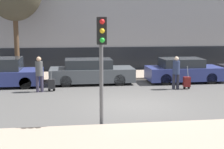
% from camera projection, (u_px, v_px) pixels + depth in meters
% --- Properties ---
extents(ground_plane, '(80.00, 80.00, 0.00)m').
position_uv_depth(ground_plane, '(135.00, 105.00, 12.22)').
color(ground_plane, '#565451').
extents(sidewalk_near, '(28.00, 2.50, 0.12)m').
position_uv_depth(sidewalk_near, '(163.00, 138.00, 8.54)').
color(sidewalk_near, tan).
rests_on(sidewalk_near, ground_plane).
extents(sidewalk_far, '(28.00, 3.00, 0.12)m').
position_uv_depth(sidewalk_far, '(112.00, 75.00, 19.06)').
color(sidewalk_far, tan).
rests_on(sidewalk_far, ground_plane).
extents(parked_car_0, '(3.91, 1.87, 1.46)m').
position_uv_depth(parked_car_0, '(2.00, 73.00, 15.80)').
color(parked_car_0, navy).
rests_on(parked_car_0, ground_plane).
extents(parked_car_1, '(4.42, 1.75, 1.32)m').
position_uv_depth(parked_car_1, '(91.00, 72.00, 16.57)').
color(parked_car_1, '#4C5156').
rests_on(parked_car_1, ground_plane).
extents(parked_car_2, '(4.02, 1.71, 1.31)m').
position_uv_depth(parked_car_2, '(183.00, 71.00, 17.02)').
color(parked_car_2, navy).
rests_on(parked_car_2, ground_plane).
extents(pedestrian_left, '(0.35, 0.34, 1.66)m').
position_uv_depth(pedestrian_left, '(39.00, 72.00, 14.47)').
color(pedestrian_left, '#383347').
rests_on(pedestrian_left, ground_plane).
extents(trolley_left, '(0.34, 0.29, 1.12)m').
position_uv_depth(trolley_left, '(52.00, 84.00, 14.74)').
color(trolley_left, '#262628').
rests_on(trolley_left, ground_plane).
extents(pedestrian_right, '(0.35, 0.34, 1.61)m').
position_uv_depth(pedestrian_right, '(176.00, 71.00, 15.08)').
color(pedestrian_right, '#23232D').
rests_on(pedestrian_right, ground_plane).
extents(trolley_right, '(0.34, 0.29, 1.14)m').
position_uv_depth(trolley_right, '(187.00, 82.00, 15.21)').
color(trolley_right, maroon).
rests_on(trolley_right, ground_plane).
extents(traffic_light, '(0.28, 0.47, 3.36)m').
position_uv_depth(traffic_light, '(102.00, 49.00, 9.32)').
color(traffic_light, '#515154').
rests_on(traffic_light, ground_plane).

